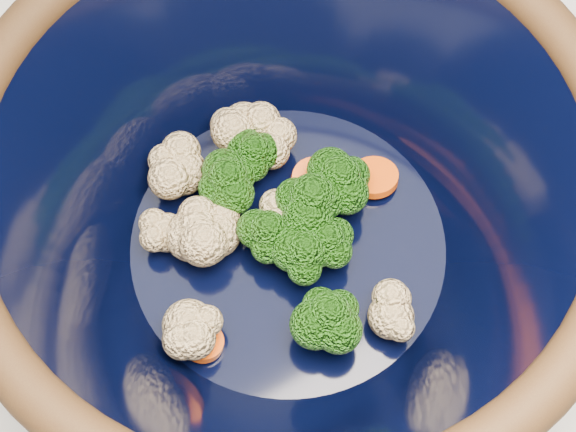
% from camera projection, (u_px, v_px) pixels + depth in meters
% --- Properties ---
extents(ground, '(3.00, 3.00, 0.00)m').
position_uv_depth(ground, '(243.00, 418.00, 1.40)').
color(ground, '#9E7A54').
rests_on(ground, ground).
extents(counter, '(1.20, 1.20, 0.90)m').
position_uv_depth(counter, '(225.00, 340.00, 1.00)').
color(counter, beige).
rests_on(counter, ground).
extents(mixing_bowl, '(0.39, 0.39, 0.16)m').
position_uv_depth(mixing_bowl, '(288.00, 204.00, 0.48)').
color(mixing_bowl, black).
rests_on(mixing_bowl, counter).
extents(vegetable_pile, '(0.19, 0.20, 0.06)m').
position_uv_depth(vegetable_pile, '(273.00, 218.00, 0.51)').
color(vegetable_pile, '#608442').
rests_on(vegetable_pile, mixing_bowl).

